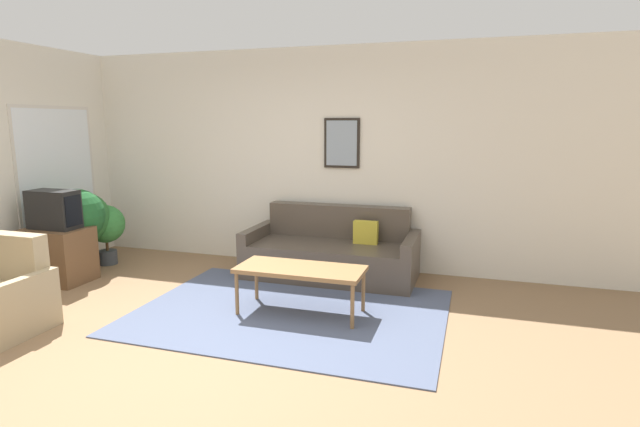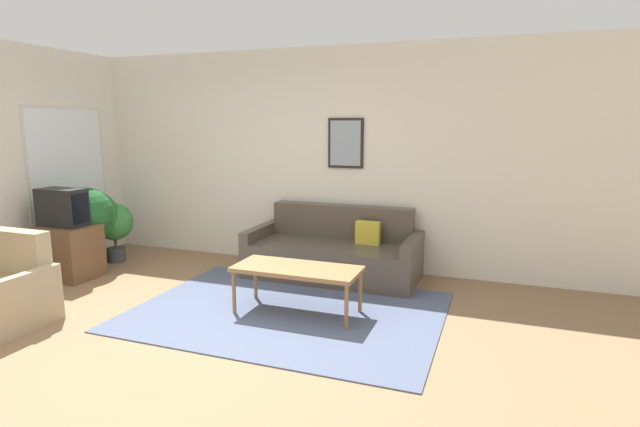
% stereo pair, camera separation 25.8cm
% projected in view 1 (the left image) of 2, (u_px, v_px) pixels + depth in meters
% --- Properties ---
extents(ground_plane, '(16.00, 16.00, 0.00)m').
position_uv_depth(ground_plane, '(186.00, 353.00, 3.93)').
color(ground_plane, '#846647').
extents(area_rug, '(2.90, 2.13, 0.01)m').
position_uv_depth(area_rug, '(291.00, 312.00, 4.79)').
color(area_rug, '#4C5670').
rests_on(area_rug, ground_plane).
extents(wall_back, '(8.00, 0.09, 2.70)m').
position_uv_depth(wall_back, '(302.00, 158.00, 6.28)').
color(wall_back, silver).
rests_on(wall_back, ground_plane).
extents(couch, '(1.98, 0.90, 0.81)m').
position_uv_depth(couch, '(332.00, 253.00, 5.88)').
color(couch, '#4C4238').
rests_on(couch, ground_plane).
extents(coffee_table, '(1.19, 0.52, 0.46)m').
position_uv_depth(coffee_table, '(300.00, 271.00, 4.68)').
color(coffee_table, olive).
rests_on(coffee_table, ground_plane).
extents(tv_stand, '(0.70, 0.50, 0.62)m').
position_uv_depth(tv_stand, '(58.00, 255.00, 5.68)').
color(tv_stand, brown).
rests_on(tv_stand, ground_plane).
extents(tv, '(0.55, 0.28, 0.43)m').
position_uv_depth(tv, '(54.00, 209.00, 5.59)').
color(tv, black).
rests_on(tv, tv_stand).
extents(potted_plant_tall, '(0.64, 0.64, 1.03)m').
position_uv_depth(potted_plant_tall, '(77.00, 219.00, 5.93)').
color(potted_plant_tall, slate).
rests_on(potted_plant_tall, ground_plane).
extents(potted_plant_by_window, '(0.48, 0.48, 0.77)m').
position_uv_depth(potted_plant_by_window, '(106.00, 227.00, 6.34)').
color(potted_plant_by_window, '#383D42').
rests_on(potted_plant_by_window, ground_plane).
extents(potted_plant_small, '(0.64, 0.64, 0.96)m').
position_uv_depth(potted_plant_small, '(83.00, 220.00, 6.13)').
color(potted_plant_small, slate).
rests_on(potted_plant_small, ground_plane).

